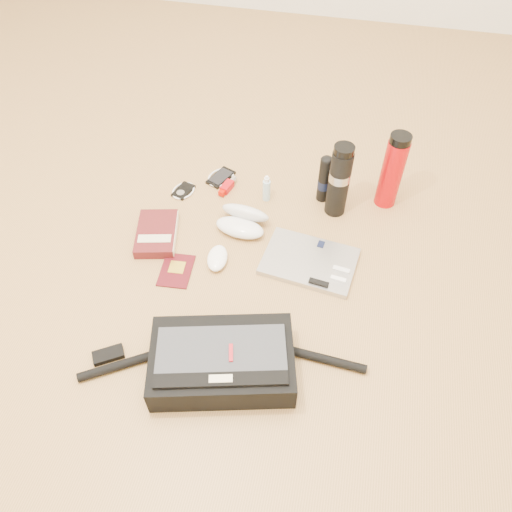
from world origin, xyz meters
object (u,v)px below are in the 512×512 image
thermos_black (339,180)px  thermos_red (392,171)px  book (157,234)px  laptop (310,262)px  messenger_bag (222,361)px

thermos_black → thermos_red: bearing=26.4°
book → thermos_red: (0.77, 0.36, 0.13)m
laptop → thermos_red: thermos_red is taller
book → thermos_red: thermos_red is taller
thermos_red → messenger_bag: bearing=-117.0°
thermos_black → thermos_red: size_ratio=0.97×
book → thermos_black: size_ratio=0.80×
laptop → thermos_black: size_ratio=1.13×
messenger_bag → laptop: (0.18, 0.45, -0.04)m
book → thermos_black: (0.59, 0.27, 0.13)m
laptop → messenger_bag: bearing=-105.1°
thermos_black → thermos_red: (0.18, 0.09, 0.00)m
laptop → thermos_black: (0.05, 0.27, 0.14)m
thermos_black → thermos_red: 0.20m
book → thermos_black: bearing=11.1°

